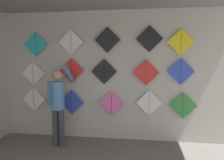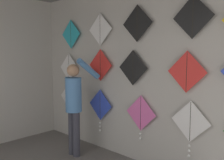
# 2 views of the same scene
# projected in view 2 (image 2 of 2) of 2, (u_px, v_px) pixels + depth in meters

# --- Properties ---
(back_panel) EXTENTS (5.54, 0.06, 2.80)m
(back_panel) POSITION_uv_depth(u_px,v_px,m) (140.00, 74.00, 3.89)
(back_panel) COLOR #BCB7AD
(back_panel) RESTS_ON ground
(shopkeeper) EXTENTS (0.42, 0.56, 1.65)m
(shopkeeper) POSITION_uv_depth(u_px,v_px,m) (74.00, 101.00, 4.16)
(shopkeeper) COLOR #383842
(shopkeeper) RESTS_ON ground
(kite_0) EXTENTS (0.55, 0.01, 0.55)m
(kite_0) POSITION_uv_depth(u_px,v_px,m) (69.00, 97.00, 5.05)
(kite_0) COLOR white
(kite_1) EXTENTS (0.55, 0.04, 0.76)m
(kite_1) POSITION_uv_depth(u_px,v_px,m) (100.00, 107.00, 4.44)
(kite_1) COLOR blue
(kite_2) EXTENTS (0.55, 0.04, 0.69)m
(kite_2) POSITION_uv_depth(u_px,v_px,m) (141.00, 115.00, 3.83)
(kite_2) COLOR pink
(kite_3) EXTENTS (0.55, 0.04, 0.76)m
(kite_3) POSITION_uv_depth(u_px,v_px,m) (190.00, 124.00, 3.28)
(kite_3) COLOR white
(kite_5) EXTENTS (0.55, 0.01, 0.55)m
(kite_5) POSITION_uv_depth(u_px,v_px,m) (69.00, 67.00, 4.98)
(kite_5) COLOR white
(kite_6) EXTENTS (0.55, 0.01, 0.55)m
(kite_6) POSITION_uv_depth(u_px,v_px,m) (100.00, 65.00, 4.35)
(kite_6) COLOR red
(kite_7) EXTENTS (0.55, 0.01, 0.55)m
(kite_7) POSITION_uv_depth(u_px,v_px,m) (133.00, 68.00, 3.86)
(kite_7) COLOR black
(kite_8) EXTENTS (0.55, 0.01, 0.55)m
(kite_8) POSITION_uv_depth(u_px,v_px,m) (187.00, 72.00, 3.26)
(kite_8) COLOR red
(kite_10) EXTENTS (0.55, 0.01, 0.55)m
(kite_10) POSITION_uv_depth(u_px,v_px,m) (71.00, 34.00, 4.85)
(kite_10) COLOR #28B2C6
(kite_11) EXTENTS (0.55, 0.01, 0.55)m
(kite_11) POSITION_uv_depth(u_px,v_px,m) (100.00, 29.00, 4.29)
(kite_11) COLOR white
(kite_12) EXTENTS (0.55, 0.01, 0.55)m
(kite_12) POSITION_uv_depth(u_px,v_px,m) (137.00, 23.00, 3.74)
(kite_12) COLOR black
(kite_13) EXTENTS (0.55, 0.01, 0.55)m
(kite_13) POSITION_uv_depth(u_px,v_px,m) (193.00, 17.00, 3.14)
(kite_13) COLOR black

